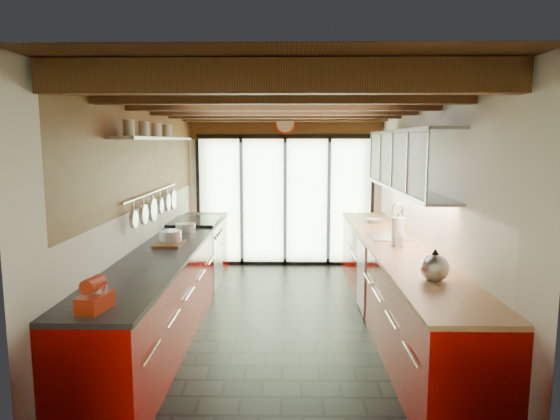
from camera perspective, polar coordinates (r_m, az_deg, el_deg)
The scene contains 18 objects.
ground at distance 5.90m, azimuth 0.40°, elevation -12.67°, with size 5.50×5.50×0.00m, color black.
room_shell at distance 5.54m, azimuth 0.41°, elevation 3.57°, with size 5.50×5.50×5.50m.
ceiling_beams at distance 5.91m, azimuth 0.46°, elevation 11.69°, with size 3.14×5.06×4.90m.
glass_door at distance 8.22m, azimuth 0.59°, elevation 5.03°, with size 2.95×0.10×2.90m.
left_counter at distance 5.90m, azimuth -12.20°, elevation -8.12°, with size 0.68×5.00×0.92m.
range_stove at distance 7.27m, azimuth -9.62°, elevation -4.93°, with size 0.66×0.90×0.97m.
right_counter at distance 5.88m, azimuth 13.04°, elevation -8.21°, with size 0.68×5.00×0.92m.
sink_assembly at distance 6.15m, azimuth 12.54°, elevation -2.70°, with size 0.45×0.52×0.43m.
upper_cabinets_right at distance 5.98m, azimuth 14.33°, elevation 5.53°, with size 0.34×3.00×3.00m.
left_wall_fixtures at distance 5.98m, azimuth -13.86°, elevation 5.09°, with size 0.28×2.60×0.96m.
stand_mixer at distance 3.69m, azimuth -20.37°, elevation -9.27°, with size 0.20×0.29×0.24m.
pot_large at distance 5.74m, azimuth -12.40°, elevation -3.08°, with size 0.24×0.24×0.16m, color silver.
pot_small at distance 6.54m, azimuth -10.73°, elevation -1.94°, with size 0.26×0.26×0.10m, color silver.
cutting_board at distance 5.67m, azimuth -12.57°, elevation -3.83°, with size 0.29×0.40×0.03m, color brown.
kettle at distance 4.36m, azimuth 17.27°, elevation -6.13°, with size 0.31×0.33×0.28m.
paper_towel at distance 5.69m, azimuth 13.31°, elevation -2.41°, with size 0.17×0.17×0.37m.
soap_bottle at distance 5.59m, azimuth 13.53°, elevation -3.22°, with size 0.09×0.09×0.19m, color silver.
bowl at distance 7.22m, azimuth 10.66°, elevation -1.19°, with size 0.23×0.23×0.06m, color silver.
Camera 1 is at (0.05, -5.52, 2.07)m, focal length 32.00 mm.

